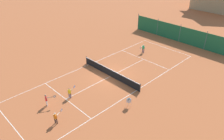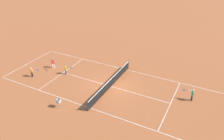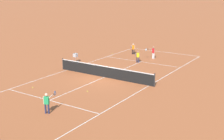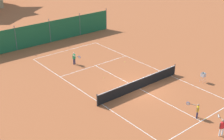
{
  "view_description": "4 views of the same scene",
  "coord_description": "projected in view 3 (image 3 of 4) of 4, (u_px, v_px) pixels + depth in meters",
  "views": [
    {
      "loc": [
        16.1,
        -15.54,
        13.71
      ],
      "look_at": [
        0.31,
        -0.03,
        1.0
      ],
      "focal_mm": 35.0,
      "sensor_mm": 36.0,
      "label": 1
    },
    {
      "loc": [
        17.25,
        9.07,
        12.94
      ],
      "look_at": [
        -1.58,
        -0.71,
        1.04
      ],
      "focal_mm": 35.0,
      "sensor_mm": 36.0,
      "label": 2
    },
    {
      "loc": [
        -14.08,
        20.3,
        7.4
      ],
      "look_at": [
        -1.61,
        1.32,
        1.16
      ],
      "focal_mm": 50.0,
      "sensor_mm": 36.0,
      "label": 3
    },
    {
      "loc": [
        -16.89,
        -16.92,
        12.69
      ],
      "look_at": [
        -1.25,
        2.22,
        1.36
      ],
      "focal_mm": 50.0,
      "sensor_mm": 36.0,
      "label": 4
    }
  ],
  "objects": [
    {
      "name": "tennis_ball_by_net_left",
      "position": [
        33.0,
        87.0,
        23.11
      ],
      "size": [
        0.07,
        0.07,
        0.07
      ],
      "primitive_type": "sphere",
      "color": "#CCE033",
      "rests_on": "ground"
    },
    {
      "name": "player_far_baseline",
      "position": [
        47.0,
        101.0,
        18.37
      ],
      "size": [
        0.41,
        1.09,
        1.28
      ],
      "color": "#23284C",
      "rests_on": "ground"
    },
    {
      "name": "ball_hopper",
      "position": [
        75.0,
        56.0,
        30.54
      ],
      "size": [
        0.36,
        0.36,
        0.89
      ],
      "color": "#B7B7BC",
      "rests_on": "ground"
    },
    {
      "name": "court_line_markings",
      "position": [
        104.0,
        77.0,
        25.77
      ],
      "size": [
        8.25,
        23.85,
        0.01
      ],
      "color": "white",
      "rests_on": "ground"
    },
    {
      "name": "tennis_ball_by_net_right",
      "position": [
        112.0,
        53.0,
        34.52
      ],
      "size": [
        0.07,
        0.07,
        0.07
      ],
      "primitive_type": "sphere",
      "color": "#CCE033",
      "rests_on": "ground"
    },
    {
      "name": "tennis_ball_service_box",
      "position": [
        137.0,
        61.0,
        31.21
      ],
      "size": [
        0.07,
        0.07,
        0.07
      ],
      "primitive_type": "sphere",
      "color": "#CCE033",
      "rests_on": "ground"
    },
    {
      "name": "player_near_baseline",
      "position": [
        138.0,
        56.0,
        30.38
      ],
      "size": [
        0.42,
        1.01,
        1.16
      ],
      "color": "#23284C",
      "rests_on": "ground"
    },
    {
      "name": "ground_plane",
      "position": [
        104.0,
        77.0,
        25.78
      ],
      "size": [
        600.0,
        600.0,
        0.0
      ],
      "primitive_type": "plane",
      "color": "#A8542D"
    },
    {
      "name": "player_near_service",
      "position": [
        153.0,
        52.0,
        31.99
      ],
      "size": [
        0.8,
        0.92,
        1.28
      ],
      "color": "white",
      "rests_on": "ground"
    },
    {
      "name": "tennis_ball_alley_left",
      "position": [
        88.0,
        91.0,
        22.28
      ],
      "size": [
        0.07,
        0.07,
        0.07
      ],
      "primitive_type": "sphere",
      "color": "#CCE033",
      "rests_on": "ground"
    },
    {
      "name": "tennis_net",
      "position": [
        104.0,
        71.0,
        25.64
      ],
      "size": [
        9.18,
        0.08,
        1.06
      ],
      "color": "#2D2D2D",
      "rests_on": "ground"
    },
    {
      "name": "player_far_service",
      "position": [
        133.0,
        48.0,
        34.03
      ],
      "size": [
        0.42,
        1.03,
        1.19
      ],
      "color": "black",
      "rests_on": "ground"
    }
  ]
}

